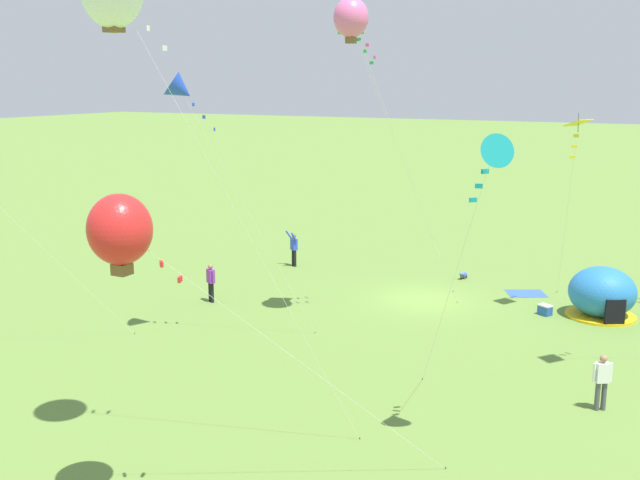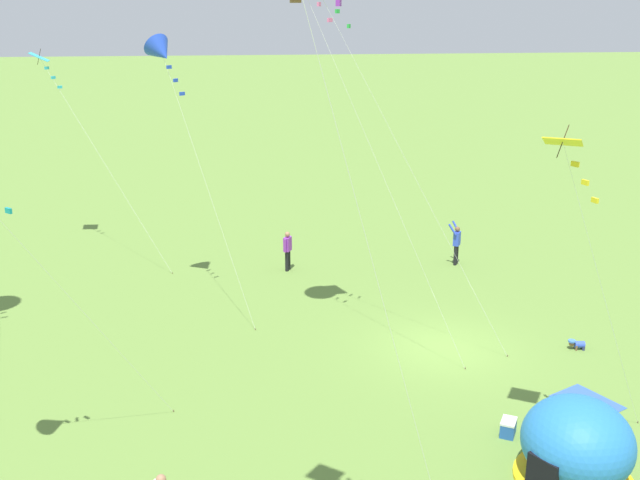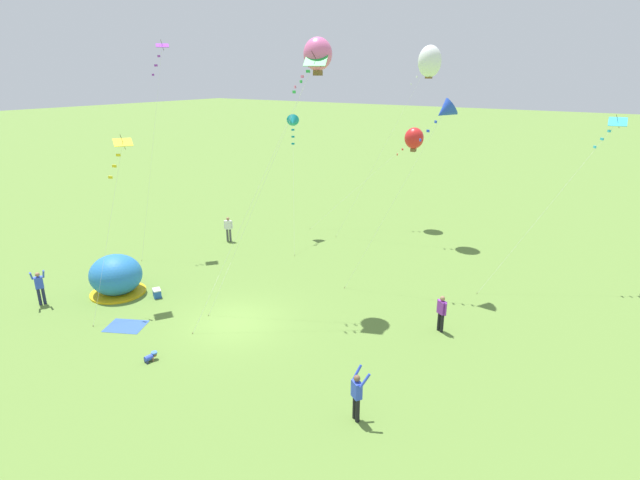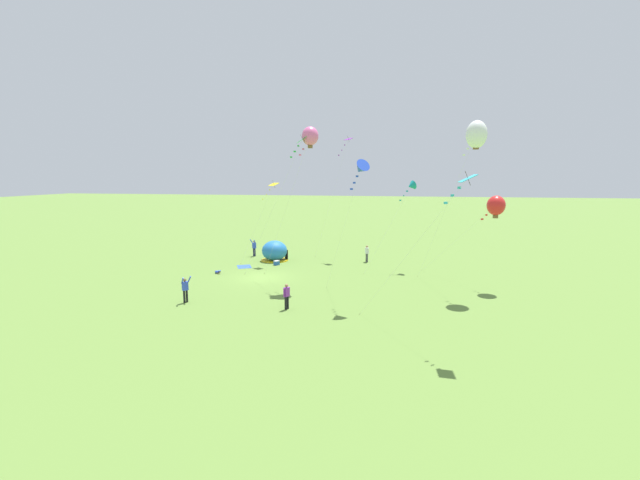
% 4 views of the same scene
% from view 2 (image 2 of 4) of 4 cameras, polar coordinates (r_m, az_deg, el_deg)
% --- Properties ---
extents(ground_plane, '(300.00, 300.00, 0.00)m').
position_cam_2_polar(ground_plane, '(25.33, 9.43, -8.14)').
color(ground_plane, olive).
extents(popup_tent, '(2.81, 2.81, 2.10)m').
position_cam_2_polar(popup_tent, '(19.20, 18.98, -14.50)').
color(popup_tent, '#2672BF').
rests_on(popup_tent, ground).
extents(picnic_blanket, '(2.10, 1.92, 0.01)m').
position_cam_2_polar(picnic_blanket, '(23.18, 19.70, -11.54)').
color(picnic_blanket, '#3359A5').
rests_on(picnic_blanket, ground).
extents(cooler_box, '(0.64, 0.58, 0.44)m').
position_cam_2_polar(cooler_box, '(20.91, 14.15, -13.69)').
color(cooler_box, '#2659B2').
rests_on(cooler_box, ground).
extents(toddler_crawling, '(0.30, 0.55, 0.32)m').
position_cam_2_polar(toddler_crawling, '(26.26, 18.98, -7.52)').
color(toddler_crawling, blue).
rests_on(toddler_crawling, ground).
extents(person_arms_raised, '(0.72, 0.66, 1.89)m').
position_cam_2_polar(person_arms_raised, '(32.96, 10.35, -0.19)').
color(person_arms_raised, black).
rests_on(person_arms_raised, ground).
extents(person_center_field, '(0.53, 0.39, 1.72)m').
position_cam_2_polar(person_center_field, '(31.72, -2.48, -0.68)').
color(person_center_field, black).
rests_on(person_center_field, ground).
extents(kite_blue, '(4.54, 3.71, 9.88)m').
position_cam_2_polar(kite_blue, '(27.95, -11.98, 13.84)').
color(kite_blue, silver).
rests_on(kite_blue, ground).
extents(kite_cyan, '(5.08, 5.98, 9.03)m').
position_cam_2_polar(kite_cyan, '(35.62, -20.28, 12.43)').
color(kite_cyan, silver).
rests_on(kite_cyan, ground).
extents(kite_yellow, '(1.44, 3.92, 8.31)m').
position_cam_2_polar(kite_yellow, '(17.90, 18.42, 6.16)').
color(kite_yellow, silver).
rests_on(kite_yellow, ground).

